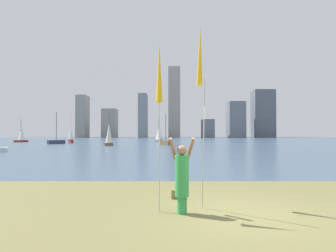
# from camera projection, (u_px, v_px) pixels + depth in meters

# --- Properties ---
(ground) EXTENTS (120.00, 138.00, 0.12)m
(ground) POSITION_uv_depth(u_px,v_px,m) (176.00, 142.00, 57.68)
(ground) COLOR brown
(person) EXTENTS (0.65, 0.48, 1.78)m
(person) POSITION_uv_depth(u_px,v_px,m) (181.00, 176.00, 6.84)
(person) COLOR green
(person) RESTS_ON ground
(kite_flag_left) EXTENTS (0.16, 0.48, 4.05)m
(kite_flag_left) POSITION_uv_depth(u_px,v_px,m) (158.00, 76.00, 6.90)
(kite_flag_left) COLOR #B2B2B7
(kite_flag_left) RESTS_ON ground
(kite_flag_right) EXTENTS (0.16, 1.23, 4.72)m
(kite_flag_right) POSITION_uv_depth(u_px,v_px,m) (199.00, 60.00, 7.83)
(kite_flag_right) COLOR #B2B2B7
(kite_flag_right) RESTS_ON ground
(bag) EXTENTS (0.28, 0.21, 0.25)m
(bag) POSITION_uv_depth(u_px,v_px,m) (175.00, 194.00, 8.38)
(bag) COLOR olive
(bag) RESTS_ON ground
(sailboat_1) EXTENTS (2.60, 2.27, 4.53)m
(sailboat_1) POSITION_uv_depth(u_px,v_px,m) (21.00, 135.00, 57.44)
(sailboat_1) COLOR maroon
(sailboat_1) RESTS_ON ground
(sailboat_2) EXTENTS (0.99, 1.97, 5.00)m
(sailboat_2) POSITION_uv_depth(u_px,v_px,m) (108.00, 135.00, 42.33)
(sailboat_2) COLOR brown
(sailboat_2) RESTS_ON ground
(sailboat_3) EXTENTS (1.81, 2.84, 4.78)m
(sailboat_3) POSITION_uv_depth(u_px,v_px,m) (165.00, 142.00, 44.28)
(sailboat_3) COLOR brown
(sailboat_3) RESTS_ON ground
(sailboat_4) EXTENTS (1.43, 1.79, 5.11)m
(sailboat_4) POSITION_uv_depth(u_px,v_px,m) (70.00, 134.00, 52.29)
(sailboat_4) COLOR maroon
(sailboat_4) RESTS_ON ground
(sailboat_6) EXTENTS (2.35, 2.77, 5.24)m
(sailboat_6) POSITION_uv_depth(u_px,v_px,m) (55.00, 141.00, 48.64)
(sailboat_6) COLOR #333D51
(sailboat_6) RESTS_ON ground
(sailboat_8) EXTENTS (1.66, 2.64, 4.90)m
(sailboat_8) POSITION_uv_depth(u_px,v_px,m) (158.00, 134.00, 58.29)
(sailboat_8) COLOR silver
(sailboat_8) RESTS_ON ground
(skyline_tower_0) EXTENTS (3.51, 6.73, 15.61)m
(skyline_tower_0) POSITION_uv_depth(u_px,v_px,m) (82.00, 117.00, 108.89)
(skyline_tower_0) COLOR gray
(skyline_tower_0) RESTS_ON ground
(skyline_tower_1) EXTENTS (5.18, 6.25, 10.61)m
(skyline_tower_1) POSITION_uv_depth(u_px,v_px,m) (109.00, 123.00, 108.60)
(skyline_tower_1) COLOR gray
(skyline_tower_1) RESTS_ON ground
(skyline_tower_2) EXTENTS (3.06, 7.48, 15.83)m
(skyline_tower_2) POSITION_uv_depth(u_px,v_px,m) (142.00, 116.00, 106.40)
(skyline_tower_2) COLOR gray
(skyline_tower_2) RESTS_ON ground
(skyline_tower_3) EXTENTS (4.37, 6.64, 26.22)m
(skyline_tower_3) POSITION_uv_depth(u_px,v_px,m) (173.00, 103.00, 109.92)
(skyline_tower_3) COLOR gray
(skyline_tower_3) RESTS_ON ground
(skyline_tower_4) EXTENTS (4.01, 7.57, 6.57)m
(skyline_tower_4) POSITION_uv_depth(u_px,v_px,m) (207.00, 129.00, 105.77)
(skyline_tower_4) COLOR slate
(skyline_tower_4) RESTS_ON ground
(skyline_tower_5) EXTENTS (5.89, 7.24, 12.97)m
(skyline_tower_5) POSITION_uv_depth(u_px,v_px,m) (235.00, 120.00, 106.25)
(skyline_tower_5) COLOR slate
(skyline_tower_5) RESTS_ON ground
(skyline_tower_6) EXTENTS (7.65, 6.43, 17.73)m
(skyline_tower_6) POSITION_uv_depth(u_px,v_px,m) (262.00, 114.00, 109.66)
(skyline_tower_6) COLOR #565B66
(skyline_tower_6) RESTS_ON ground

